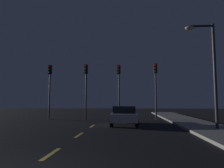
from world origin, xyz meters
TOP-DOWN VIEW (x-y plane):
  - ground_plane at (0.00, 7.00)m, footprint 80.00×80.00m
  - sidewalk_curb_right at (7.50, 7.00)m, footprint 3.00×40.00m
  - lane_stripe_second at (0.00, 2.60)m, footprint 0.16×1.60m
  - lane_stripe_third at (0.00, 6.40)m, footprint 0.16×1.60m
  - lane_stripe_fourth at (0.00, 10.20)m, footprint 0.16×1.60m
  - traffic_signal_far_left at (-5.20, 15.13)m, footprint 0.32×0.38m
  - traffic_signal_center_left at (-1.55, 15.13)m, footprint 0.32×0.38m
  - traffic_signal_center_right at (1.65, 15.13)m, footprint 0.32×0.38m
  - traffic_signal_far_right at (5.13, 15.13)m, footprint 0.32×0.38m
  - car_stopped_ahead at (2.22, 11.19)m, footprint 2.03×4.09m
  - street_lamp_right at (7.52, 8.48)m, footprint 1.77×0.36m

SIDE VIEW (x-z plane):
  - ground_plane at x=0.00m, z-range 0.00..0.00m
  - lane_stripe_second at x=0.00m, z-range 0.00..0.01m
  - lane_stripe_third at x=0.00m, z-range 0.00..0.01m
  - lane_stripe_fourth at x=0.00m, z-range 0.00..0.01m
  - sidewalk_curb_right at x=7.50m, z-range 0.00..0.15m
  - car_stopped_ahead at x=2.22m, z-range 0.02..1.42m
  - traffic_signal_center_right at x=1.65m, z-range 1.03..6.29m
  - traffic_signal_far_right at x=5.13m, z-range 1.04..6.37m
  - traffic_signal_far_left at x=-5.20m, z-range 1.05..6.38m
  - traffic_signal_center_left at x=-1.55m, z-range 1.05..6.39m
  - street_lamp_right at x=7.52m, z-range 0.70..7.21m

